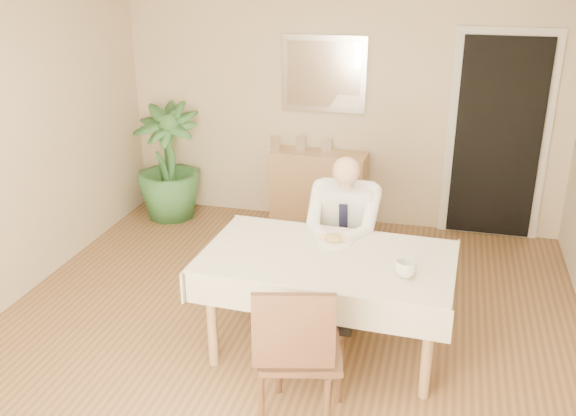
% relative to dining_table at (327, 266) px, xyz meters
% --- Properties ---
extents(room, '(5.00, 5.02, 2.60)m').
position_rel_dining_table_xyz_m(room, '(-0.36, -0.05, 0.63)').
color(room, brown).
rests_on(room, ground).
extents(window, '(1.34, 0.04, 1.44)m').
position_rel_dining_table_xyz_m(window, '(-0.36, -2.52, 0.78)').
color(window, beige).
rests_on(window, room).
extents(doorway, '(0.96, 0.07, 2.10)m').
position_rel_dining_table_xyz_m(doorway, '(1.19, 2.41, 0.33)').
color(doorway, beige).
rests_on(doorway, ground).
extents(mirror, '(0.86, 0.04, 0.76)m').
position_rel_dining_table_xyz_m(mirror, '(-0.53, 2.42, 0.88)').
color(mirror, silver).
rests_on(mirror, room).
extents(dining_table, '(1.75, 1.08, 0.75)m').
position_rel_dining_table_xyz_m(dining_table, '(0.00, 0.00, 0.00)').
color(dining_table, '#A68657').
rests_on(dining_table, ground).
extents(chair_far, '(0.43, 0.43, 0.87)m').
position_rel_dining_table_xyz_m(chair_far, '(0.00, 0.88, -0.18)').
color(chair_far, '#402519').
rests_on(chair_far, ground).
extents(chair_near, '(0.56, 0.56, 0.98)m').
position_rel_dining_table_xyz_m(chair_near, '(-0.00, -0.84, -0.11)').
color(chair_near, '#402519').
rests_on(chair_near, ground).
extents(seated_man, '(0.48, 0.72, 1.24)m').
position_rel_dining_table_xyz_m(seated_man, '(0.00, 0.59, 0.02)').
color(seated_man, white).
rests_on(seated_man, ground).
extents(plate, '(0.26, 0.26, 0.02)m').
position_rel_dining_table_xyz_m(plate, '(0.01, 0.22, 0.09)').
color(plate, white).
rests_on(plate, dining_table).
extents(food, '(0.14, 0.14, 0.06)m').
position_rel_dining_table_xyz_m(food, '(0.01, 0.22, 0.11)').
color(food, '#9B7D46').
rests_on(food, dining_table).
extents(knife, '(0.01, 0.13, 0.01)m').
position_rel_dining_table_xyz_m(knife, '(0.05, 0.16, 0.11)').
color(knife, silver).
rests_on(knife, dining_table).
extents(fork, '(0.01, 0.13, 0.01)m').
position_rel_dining_table_xyz_m(fork, '(-0.03, 0.16, 0.11)').
color(fork, silver).
rests_on(fork, dining_table).
extents(coffee_mug, '(0.15, 0.15, 0.11)m').
position_rel_dining_table_xyz_m(coffee_mug, '(0.54, -0.18, 0.14)').
color(coffee_mug, white).
rests_on(coffee_mug, dining_table).
extents(sideboard, '(1.00, 0.39, 0.78)m').
position_rel_dining_table_xyz_m(sideboard, '(-0.53, 2.27, -0.28)').
color(sideboard, '#A68657').
rests_on(sideboard, ground).
extents(photo_frame_left, '(0.10, 0.02, 0.14)m').
position_rel_dining_table_xyz_m(photo_frame_left, '(-0.99, 2.28, 0.18)').
color(photo_frame_left, silver).
rests_on(photo_frame_left, sideboard).
extents(photo_frame_center, '(0.10, 0.02, 0.14)m').
position_rel_dining_table_xyz_m(photo_frame_center, '(-0.74, 2.31, 0.18)').
color(photo_frame_center, silver).
rests_on(photo_frame_center, sideboard).
extents(photo_frame_right, '(0.10, 0.02, 0.14)m').
position_rel_dining_table_xyz_m(photo_frame_right, '(-0.47, 2.32, 0.18)').
color(photo_frame_right, silver).
rests_on(photo_frame_right, sideboard).
extents(potted_palm, '(0.76, 0.76, 1.23)m').
position_rel_dining_table_xyz_m(potted_palm, '(-2.11, 2.06, -0.05)').
color(potted_palm, '#2C5C2A').
rests_on(potted_palm, ground).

